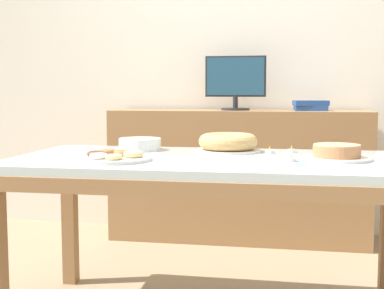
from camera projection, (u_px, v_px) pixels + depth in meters
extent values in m
cube|color=silver|center=(243.00, 58.00, 4.00)|extent=(8.00, 0.10, 2.60)
cube|color=silver|center=(211.00, 162.00, 2.36)|extent=(1.75, 0.85, 0.04)
cube|color=olive|center=(196.00, 188.00, 1.98)|extent=(1.78, 0.08, 0.06)
cube|color=olive|center=(222.00, 161.00, 2.76)|extent=(1.78, 0.08, 0.06)
cube|color=olive|center=(32.00, 168.00, 2.52)|extent=(0.08, 0.88, 0.06)
cube|color=olive|center=(70.00, 220.00, 2.92)|extent=(0.07, 0.07, 0.70)
cube|color=olive|center=(239.00, 175.00, 3.79)|extent=(1.80, 0.44, 0.92)
cylinder|color=#262628|center=(235.00, 109.00, 3.75)|extent=(0.20, 0.20, 0.02)
cylinder|color=#262628|center=(235.00, 102.00, 3.75)|extent=(0.04, 0.04, 0.09)
cube|color=#262628|center=(236.00, 76.00, 3.73)|extent=(0.42, 0.02, 0.28)
cube|color=navy|center=(235.00, 76.00, 3.72)|extent=(0.40, 0.00, 0.26)
cube|color=#23478C|center=(311.00, 108.00, 3.66)|extent=(0.23, 0.18, 0.04)
cube|color=#23478C|center=(311.00, 103.00, 3.66)|extent=(0.25, 0.20, 0.03)
cylinder|color=silver|center=(337.00, 158.00, 2.29)|extent=(0.30, 0.30, 0.01)
cylinder|color=#BC7A4C|center=(337.00, 151.00, 2.29)|extent=(0.20, 0.20, 0.05)
cylinder|color=#EDA16C|center=(337.00, 145.00, 2.29)|extent=(0.20, 0.20, 0.01)
cylinder|color=silver|center=(228.00, 150.00, 2.60)|extent=(0.32, 0.32, 0.01)
torus|color=tan|center=(228.00, 141.00, 2.59)|extent=(0.29, 0.29, 0.08)
cylinder|color=silver|center=(113.00, 159.00, 2.27)|extent=(0.34, 0.34, 0.01)
torus|color=#EAD184|center=(133.00, 154.00, 2.26)|extent=(0.08, 0.08, 0.03)
torus|color=#B27042|center=(123.00, 153.00, 2.33)|extent=(0.08, 0.08, 0.02)
torus|color=#B27042|center=(107.00, 152.00, 2.35)|extent=(0.08, 0.08, 0.03)
torus|color=brown|center=(96.00, 154.00, 2.28)|extent=(0.08, 0.08, 0.03)
torus|color=white|center=(99.00, 156.00, 2.22)|extent=(0.08, 0.08, 0.02)
torus|color=#EAD184|center=(114.00, 157.00, 2.19)|extent=(0.08, 0.08, 0.02)
cylinder|color=silver|center=(140.00, 149.00, 2.67)|extent=(0.21, 0.21, 0.01)
cylinder|color=silver|center=(140.00, 147.00, 2.67)|extent=(0.21, 0.21, 0.01)
cylinder|color=silver|center=(140.00, 145.00, 2.67)|extent=(0.21, 0.21, 0.01)
cylinder|color=silver|center=(140.00, 143.00, 2.66)|extent=(0.21, 0.21, 0.01)
cylinder|color=silver|center=(140.00, 141.00, 2.66)|extent=(0.21, 0.21, 0.01)
cylinder|color=silver|center=(140.00, 139.00, 2.66)|extent=(0.21, 0.21, 0.01)
cylinder|color=silver|center=(270.00, 152.00, 2.53)|extent=(0.04, 0.04, 0.02)
cylinder|color=white|center=(270.00, 150.00, 2.53)|extent=(0.03, 0.03, 0.00)
cone|color=#F9B74C|center=(270.00, 148.00, 2.53)|extent=(0.01, 0.01, 0.02)
cylinder|color=silver|center=(291.00, 160.00, 2.23)|extent=(0.04, 0.04, 0.02)
cylinder|color=white|center=(291.00, 158.00, 2.23)|extent=(0.03, 0.03, 0.00)
cone|color=#F9B74C|center=(292.00, 155.00, 2.23)|extent=(0.01, 0.01, 0.02)
cylinder|color=silver|center=(292.00, 151.00, 2.56)|extent=(0.04, 0.04, 0.02)
cylinder|color=white|center=(292.00, 150.00, 2.56)|extent=(0.03, 0.03, 0.00)
cone|color=#F9B74C|center=(292.00, 147.00, 2.56)|extent=(0.01, 0.01, 0.02)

